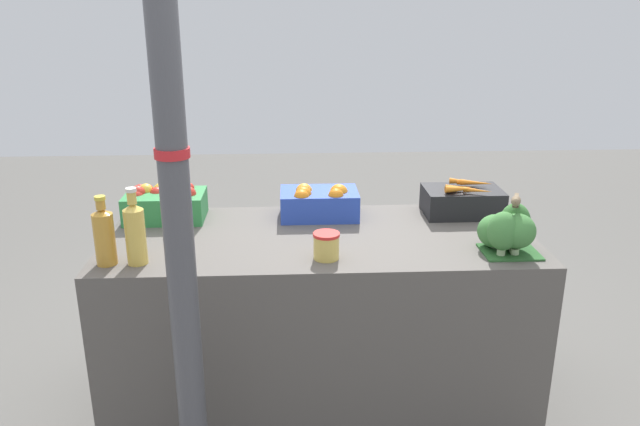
{
  "coord_description": "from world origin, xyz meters",
  "views": [
    {
      "loc": [
        -0.13,
        -2.49,
        1.78
      ],
      "look_at": [
        0.0,
        0.0,
        0.93
      ],
      "focal_mm": 35.0,
      "sensor_mm": 36.0,
      "label": 1
    }
  ],
  "objects_px": {
    "apple_crate": "(163,202)",
    "juice_bottle_golden": "(135,232)",
    "juice_bottle_amber": "(104,235)",
    "carrot_crate": "(462,200)",
    "pickle_jar": "(326,246)",
    "support_pole": "(172,156)",
    "sparrow_bird": "(516,201)",
    "broccoli_pile": "(508,231)",
    "orange_crate": "(319,202)"
  },
  "relations": [
    {
      "from": "support_pole",
      "to": "juice_bottle_golden",
      "type": "distance_m",
      "value": 0.59
    },
    {
      "from": "support_pole",
      "to": "sparrow_bird",
      "type": "bearing_deg",
      "value": 17.72
    },
    {
      "from": "juice_bottle_amber",
      "to": "juice_bottle_golden",
      "type": "distance_m",
      "value": 0.12
    },
    {
      "from": "apple_crate",
      "to": "orange_crate",
      "type": "bearing_deg",
      "value": -1.1
    },
    {
      "from": "orange_crate",
      "to": "broccoli_pile",
      "type": "xyz_separation_m",
      "value": [
        0.72,
        -0.47,
        0.02
      ]
    },
    {
      "from": "support_pole",
      "to": "carrot_crate",
      "type": "relative_size",
      "value": 7.55
    },
    {
      "from": "apple_crate",
      "to": "carrot_crate",
      "type": "height_order",
      "value": "carrot_crate"
    },
    {
      "from": "sparrow_bird",
      "to": "juice_bottle_golden",
      "type": "bearing_deg",
      "value": -67.95
    },
    {
      "from": "support_pole",
      "to": "pickle_jar",
      "type": "xyz_separation_m",
      "value": [
        0.49,
        0.39,
        -0.45
      ]
    },
    {
      "from": "juice_bottle_golden",
      "to": "sparrow_bird",
      "type": "relative_size",
      "value": 2.3
    },
    {
      "from": "support_pole",
      "to": "broccoli_pile",
      "type": "distance_m",
      "value": 1.34
    },
    {
      "from": "carrot_crate",
      "to": "juice_bottle_golden",
      "type": "xyz_separation_m",
      "value": [
        -1.39,
        -0.51,
        0.06
      ]
    },
    {
      "from": "orange_crate",
      "to": "carrot_crate",
      "type": "bearing_deg",
      "value": 0.36
    },
    {
      "from": "support_pole",
      "to": "carrot_crate",
      "type": "height_order",
      "value": "support_pole"
    },
    {
      "from": "apple_crate",
      "to": "juice_bottle_golden",
      "type": "xyz_separation_m",
      "value": [
        -0.01,
        -0.52,
        0.05
      ]
    },
    {
      "from": "support_pole",
      "to": "juice_bottle_golden",
      "type": "relative_size",
      "value": 8.94
    },
    {
      "from": "apple_crate",
      "to": "juice_bottle_amber",
      "type": "distance_m",
      "value": 0.53
    },
    {
      "from": "juice_bottle_amber",
      "to": "sparrow_bird",
      "type": "xyz_separation_m",
      "value": [
        1.56,
        0.01,
        0.11
      ]
    },
    {
      "from": "carrot_crate",
      "to": "sparrow_bird",
      "type": "relative_size",
      "value": 2.72
    },
    {
      "from": "carrot_crate",
      "to": "pickle_jar",
      "type": "xyz_separation_m",
      "value": [
        -0.67,
        -0.5,
        -0.01
      ]
    },
    {
      "from": "apple_crate",
      "to": "carrot_crate",
      "type": "distance_m",
      "value": 1.38
    },
    {
      "from": "pickle_jar",
      "to": "juice_bottle_golden",
      "type": "bearing_deg",
      "value": -179.17
    },
    {
      "from": "orange_crate",
      "to": "juice_bottle_golden",
      "type": "bearing_deg",
      "value": -144.86
    },
    {
      "from": "broccoli_pile",
      "to": "juice_bottle_amber",
      "type": "relative_size",
      "value": 0.85
    },
    {
      "from": "apple_crate",
      "to": "sparrow_bird",
      "type": "relative_size",
      "value": 2.72
    },
    {
      "from": "support_pole",
      "to": "pickle_jar",
      "type": "relative_size",
      "value": 25.4
    },
    {
      "from": "apple_crate",
      "to": "orange_crate",
      "type": "height_order",
      "value": "same"
    },
    {
      "from": "apple_crate",
      "to": "sparrow_bird",
      "type": "xyz_separation_m",
      "value": [
        1.44,
        -0.51,
        0.15
      ]
    },
    {
      "from": "broccoli_pile",
      "to": "juice_bottle_golden",
      "type": "bearing_deg",
      "value": -178.75
    },
    {
      "from": "carrot_crate",
      "to": "pickle_jar",
      "type": "bearing_deg",
      "value": -143.24
    },
    {
      "from": "support_pole",
      "to": "apple_crate",
      "type": "distance_m",
      "value": 1.02
    },
    {
      "from": "apple_crate",
      "to": "broccoli_pile",
      "type": "relative_size",
      "value": 1.54
    },
    {
      "from": "carrot_crate",
      "to": "broccoli_pile",
      "type": "xyz_separation_m",
      "value": [
        0.05,
        -0.48,
        0.03
      ]
    },
    {
      "from": "orange_crate",
      "to": "broccoli_pile",
      "type": "relative_size",
      "value": 1.54
    },
    {
      "from": "juice_bottle_amber",
      "to": "pickle_jar",
      "type": "bearing_deg",
      "value": 0.72
    },
    {
      "from": "support_pole",
      "to": "broccoli_pile",
      "type": "height_order",
      "value": "support_pole"
    },
    {
      "from": "orange_crate",
      "to": "juice_bottle_amber",
      "type": "relative_size",
      "value": 1.31
    },
    {
      "from": "apple_crate",
      "to": "carrot_crate",
      "type": "xyz_separation_m",
      "value": [
        1.38,
        -0.01,
        -0.01
      ]
    },
    {
      "from": "pickle_jar",
      "to": "carrot_crate",
      "type": "bearing_deg",
      "value": 36.76
    },
    {
      "from": "orange_crate",
      "to": "apple_crate",
      "type": "bearing_deg",
      "value": 178.9
    },
    {
      "from": "orange_crate",
      "to": "juice_bottle_golden",
      "type": "xyz_separation_m",
      "value": [
        -0.72,
        -0.5,
        0.06
      ]
    },
    {
      "from": "carrot_crate",
      "to": "juice_bottle_amber",
      "type": "relative_size",
      "value": 1.31
    },
    {
      "from": "pickle_jar",
      "to": "juice_bottle_amber",
      "type": "bearing_deg",
      "value": -179.28
    },
    {
      "from": "juice_bottle_amber",
      "to": "pickle_jar",
      "type": "height_order",
      "value": "juice_bottle_amber"
    },
    {
      "from": "juice_bottle_golden",
      "to": "sparrow_bird",
      "type": "xyz_separation_m",
      "value": [
        1.45,
        0.01,
        0.1
      ]
    },
    {
      "from": "orange_crate",
      "to": "carrot_crate",
      "type": "distance_m",
      "value": 0.67
    },
    {
      "from": "apple_crate",
      "to": "pickle_jar",
      "type": "xyz_separation_m",
      "value": [
        0.72,
        -0.51,
        -0.02
      ]
    },
    {
      "from": "support_pole",
      "to": "apple_crate",
      "type": "relative_size",
      "value": 7.55
    },
    {
      "from": "carrot_crate",
      "to": "juice_bottle_golden",
      "type": "distance_m",
      "value": 1.48
    },
    {
      "from": "broccoli_pile",
      "to": "juice_bottle_golden",
      "type": "relative_size",
      "value": 0.77
    }
  ]
}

